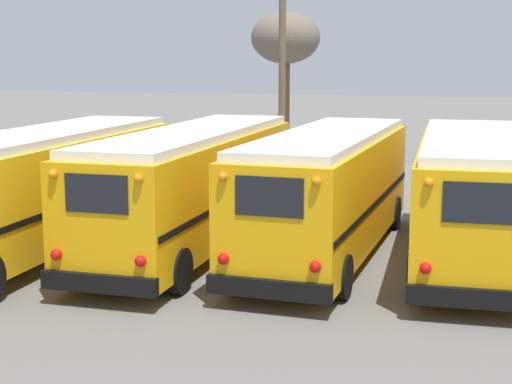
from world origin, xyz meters
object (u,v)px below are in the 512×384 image
at_px(school_bus_3, 473,193).
at_px(school_bus_0, 40,187).
at_px(utility_pole, 282,69).
at_px(bare_tree_1, 286,40).
at_px(school_bus_1, 194,184).
at_px(school_bus_2, 328,189).

bearing_deg(school_bus_3, school_bus_0, -167.52).
bearing_deg(utility_pole, school_bus_3, -55.75).
relative_size(school_bus_0, utility_pole, 1.33).
height_order(utility_pole, bare_tree_1, utility_pole).
distance_m(school_bus_1, school_bus_3, 6.76).
height_order(school_bus_1, school_bus_2, school_bus_2).
height_order(school_bus_0, bare_tree_1, bare_tree_1).
bearing_deg(school_bus_3, school_bus_1, -174.81).
distance_m(school_bus_3, utility_pole, 13.87).
bearing_deg(bare_tree_1, school_bus_0, -93.25).
xyz_separation_m(school_bus_0, utility_pole, (2.44, 13.49, 2.65)).
relative_size(utility_pole, bare_tree_1, 1.21).
xyz_separation_m(school_bus_1, school_bus_3, (6.73, 0.61, -0.01)).
bearing_deg(school_bus_3, bare_tree_1, 118.18).
height_order(school_bus_3, utility_pole, utility_pole).
relative_size(school_bus_1, school_bus_3, 1.10).
relative_size(school_bus_2, utility_pole, 1.17).
relative_size(school_bus_0, school_bus_2, 1.14).
distance_m(school_bus_2, utility_pole, 12.68).
xyz_separation_m(school_bus_1, utility_pole, (-0.93, 11.86, 2.66)).
height_order(school_bus_2, utility_pole, utility_pole).
bearing_deg(school_bus_0, school_bus_2, 15.43).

